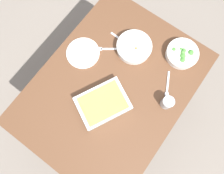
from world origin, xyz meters
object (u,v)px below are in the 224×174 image
at_px(baking_dish, 103,104).
at_px(fork_on_table, 106,49).
at_px(spoon_by_broccoli, 174,56).
at_px(spoon_spare, 167,88).
at_px(stew_bowl, 134,47).
at_px(drink_cup, 167,103).
at_px(broccoli_bowl, 182,54).
at_px(side_plate, 83,53).
at_px(spoon_by_stew, 124,42).

height_order(baking_dish, fork_on_table, baking_dish).
bearing_deg(spoon_by_broccoli, spoon_spare, -159.55).
height_order(stew_bowl, baking_dish, same).
distance_m(spoon_by_broccoli, spoon_spare, 0.23).
xyz_separation_m(drink_cup, fork_on_table, (0.08, 0.52, -0.04)).
bearing_deg(fork_on_table, broccoli_bowl, -59.24).
distance_m(stew_bowl, baking_dish, 0.43).
height_order(stew_bowl, fork_on_table, stew_bowl).
bearing_deg(drink_cup, side_plate, 93.29).
bearing_deg(broccoli_bowl, spoon_by_broccoli, 131.12).
relative_size(broccoli_bowl, baking_dish, 0.58).
height_order(drink_cup, spoon_by_broccoli, drink_cup).
relative_size(spoon_by_stew, fork_on_table, 1.15).
height_order(side_plate, spoon_by_stew, side_plate).
height_order(baking_dish, side_plate, baking_dish).
distance_m(broccoli_bowl, side_plate, 0.65).
distance_m(stew_bowl, broccoli_bowl, 0.32).
distance_m(stew_bowl, spoon_spare, 0.34).
bearing_deg(broccoli_bowl, stew_bowl, 117.56).
height_order(broccoli_bowl, drink_cup, drink_cup).
relative_size(side_plate, spoon_by_broccoli, 1.55).
height_order(baking_dish, drink_cup, drink_cup).
height_order(stew_bowl, broccoli_bowl, broccoli_bowl).
distance_m(side_plate, spoon_by_stew, 0.29).
relative_size(spoon_by_broccoli, spoon_spare, 0.86).
bearing_deg(side_plate, spoon_by_stew, -37.57).
xyz_separation_m(side_plate, fork_on_table, (0.12, -0.11, -0.00)).
bearing_deg(broccoli_bowl, drink_cup, -164.40).
bearing_deg(broccoli_bowl, spoon_by_stew, 111.70).
height_order(drink_cup, fork_on_table, drink_cup).
distance_m(spoon_by_stew, fork_on_table, 0.13).
xyz_separation_m(broccoli_bowl, side_plate, (-0.37, 0.53, -0.02)).
bearing_deg(stew_bowl, fork_on_table, 126.29).
distance_m(side_plate, spoon_spare, 0.59).
distance_m(drink_cup, spoon_by_broccoli, 0.33).
bearing_deg(spoon_spare, baking_dish, 140.45).
bearing_deg(baking_dish, drink_cup, -53.42).
xyz_separation_m(baking_dish, drink_cup, (0.23, -0.31, 0.00)).
bearing_deg(spoon_by_broccoli, spoon_by_stew, 109.31).
bearing_deg(spoon_by_stew, drink_cup, -112.91).
distance_m(spoon_by_stew, spoon_by_broccoli, 0.35).
height_order(baking_dish, spoon_by_broccoli, baking_dish).
relative_size(broccoli_bowl, spoon_by_broccoli, 1.49).
relative_size(drink_cup, spoon_by_broccoli, 0.60).
bearing_deg(baking_dish, fork_on_table, 33.31).
bearing_deg(spoon_by_stew, spoon_by_broccoli, -70.69).
height_order(broccoli_bowl, spoon_spare, broccoli_bowl).
height_order(spoon_by_stew, spoon_spare, same).
bearing_deg(stew_bowl, side_plate, 131.40).
bearing_deg(fork_on_table, baking_dish, -146.69).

